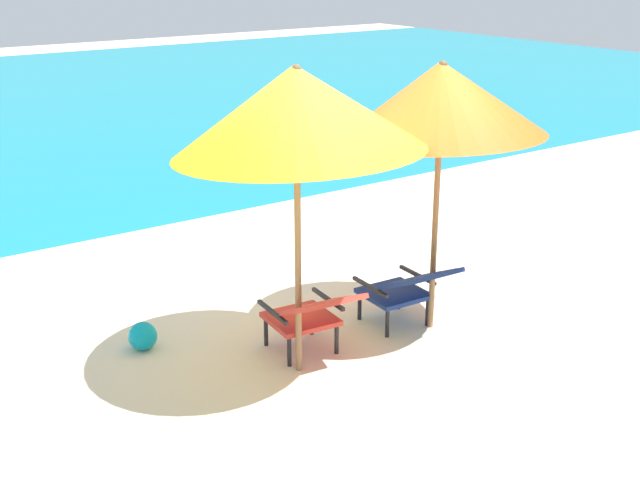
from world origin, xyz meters
TOP-DOWN VIEW (x-y plane):
  - ground_plane at (0.00, 4.00)m, footprint 40.00×40.00m
  - lounge_chair_left at (-0.50, -0.20)m, footprint 0.62×0.92m
  - lounge_chair_right at (0.47, -0.24)m, footprint 0.59×0.90m
  - beach_umbrella_left at (-0.70, -0.31)m, footprint 2.42×2.44m
  - beach_umbrella_right at (0.69, -0.33)m, footprint 2.01×2.03m
  - beach_ball at (-1.56, 0.73)m, footprint 0.24×0.24m

SIDE VIEW (x-z plane):
  - ground_plane at x=0.00m, z-range 0.00..0.00m
  - beach_ball at x=-1.56m, z-range 0.00..0.24m
  - lounge_chair_left at x=-0.50m, z-range 0.06..0.75m
  - lounge_chair_right at x=0.47m, z-range 0.06..0.75m
  - beach_umbrella_right at x=0.69m, z-range 0.83..3.20m
  - beach_umbrella_left at x=-0.70m, z-range 0.86..3.31m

